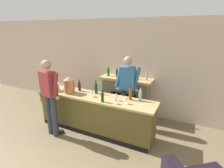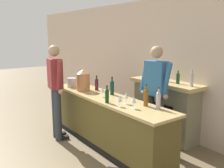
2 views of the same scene
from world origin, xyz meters
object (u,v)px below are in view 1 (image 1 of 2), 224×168
(copper_dispenser, at_px, (69,85))
(wine_bottle_rose_blush, at_px, (140,95))
(person_bartender, at_px, (127,88))
(wine_glass_near_bucket, at_px, (115,98))
(wine_bottle_riesling_slim, at_px, (79,86))
(person_customer, at_px, (50,95))
(wine_glass_mid_counter, at_px, (62,84))
(wine_glass_by_dispenser, at_px, (116,95))
(wine_glass_front_left, at_px, (92,91))
(wine_bottle_chardonnay_pale, at_px, (96,88))
(potted_plant_corner, at_px, (43,92))
(wine_bottle_port_short, at_px, (130,94))
(wine_bottle_burgundy_dark, at_px, (102,96))
(ice_bucket_steel, at_px, (56,87))
(fireplace_stone, at_px, (126,96))
(wine_glass_back_row, at_px, (126,98))

(copper_dispenser, bearing_deg, wine_bottle_rose_blush, 9.26)
(person_bartender, bearing_deg, wine_glass_near_bucket, -87.26)
(wine_bottle_riesling_slim, bearing_deg, person_customer, -111.08)
(wine_glass_mid_counter, height_order, wine_glass_by_dispenser, wine_glass_by_dispenser)
(person_bartender, bearing_deg, wine_glass_by_dispenser, -91.55)
(wine_bottle_riesling_slim, xyz_separation_m, wine_glass_front_left, (0.50, -0.21, -0.00))
(wine_bottle_chardonnay_pale, relative_size, wine_bottle_rose_blush, 1.04)
(wine_glass_front_left, bearing_deg, person_customer, -145.77)
(potted_plant_corner, distance_m, wine_glass_near_bucket, 3.55)
(person_customer, xyz_separation_m, wine_bottle_chardonnay_pale, (0.76, 0.76, 0.06))
(wine_glass_by_dispenser, bearing_deg, wine_glass_near_bucket, -72.32)
(wine_bottle_riesling_slim, bearing_deg, wine_glass_mid_counter, -176.78)
(wine_bottle_port_short, relative_size, wine_glass_front_left, 1.89)
(wine_bottle_chardonnay_pale, xyz_separation_m, wine_glass_near_bucket, (0.69, -0.37, -0.03))
(person_bartender, height_order, wine_glass_near_bucket, person_bartender)
(wine_bottle_chardonnay_pale, bearing_deg, wine_glass_near_bucket, -27.98)
(person_bartender, relative_size, wine_bottle_burgundy_dark, 6.42)
(wine_glass_front_left, bearing_deg, person_bartender, 47.07)
(person_bartender, distance_m, ice_bucket_steel, 1.85)
(fireplace_stone, bearing_deg, person_customer, -123.52)
(wine_glass_mid_counter, bearing_deg, person_customer, -68.96)
(potted_plant_corner, xyz_separation_m, wine_bottle_riesling_slim, (2.14, -0.71, 0.74))
(person_bartender, xyz_separation_m, ice_bucket_steel, (-1.70, -0.72, 0.01))
(fireplace_stone, height_order, wine_bottle_burgundy_dark, fireplace_stone)
(fireplace_stone, bearing_deg, wine_glass_back_row, -68.82)
(wine_bottle_rose_blush, relative_size, wine_glass_back_row, 1.76)
(wine_bottle_riesling_slim, xyz_separation_m, wine_glass_by_dispenser, (1.11, -0.17, -0.00))
(wine_glass_mid_counter, distance_m, wine_glass_by_dispenser, 1.68)
(fireplace_stone, distance_m, potted_plant_corner, 3.05)
(wine_bottle_port_short, bearing_deg, wine_bottle_rose_blush, 12.87)
(person_customer, relative_size, wine_glass_front_left, 10.15)
(person_customer, relative_size, wine_glass_mid_counter, 10.55)
(potted_plant_corner, height_order, wine_glass_near_bucket, wine_glass_near_bucket)
(person_bartender, bearing_deg, wine_glass_mid_counter, -163.35)
(copper_dispenser, bearing_deg, ice_bucket_steel, -176.83)
(wine_glass_back_row, bearing_deg, wine_glass_by_dispenser, 164.85)
(wine_glass_back_row, bearing_deg, wine_bottle_rose_blush, 52.51)
(wine_bottle_rose_blush, xyz_separation_m, wine_bottle_burgundy_dark, (-0.72, -0.43, -0.02))
(wine_bottle_burgundy_dark, distance_m, wine_glass_near_bucket, 0.29)
(wine_bottle_rose_blush, xyz_separation_m, wine_glass_back_row, (-0.22, -0.29, -0.01))
(copper_dispenser, distance_m, wine_glass_front_left, 0.64)
(wine_bottle_port_short, height_order, wine_bottle_rose_blush, wine_bottle_port_short)
(potted_plant_corner, xyz_separation_m, wine_glass_mid_counter, (1.58, -0.75, 0.73))
(person_bartender, xyz_separation_m, wine_bottle_rose_blush, (0.46, -0.42, 0.05))
(potted_plant_corner, height_order, wine_glass_back_row, wine_glass_back_row)
(ice_bucket_steel, bearing_deg, wine_glass_near_bucket, -3.02)
(wine_bottle_riesling_slim, bearing_deg, wine_glass_by_dispenser, -8.43)
(wine_bottle_riesling_slim, height_order, wine_glass_back_row, wine_bottle_riesling_slim)
(wine_bottle_riesling_slim, bearing_deg, ice_bucket_steel, -156.29)
(wine_glass_by_dispenser, relative_size, wine_glass_near_bucket, 1.06)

